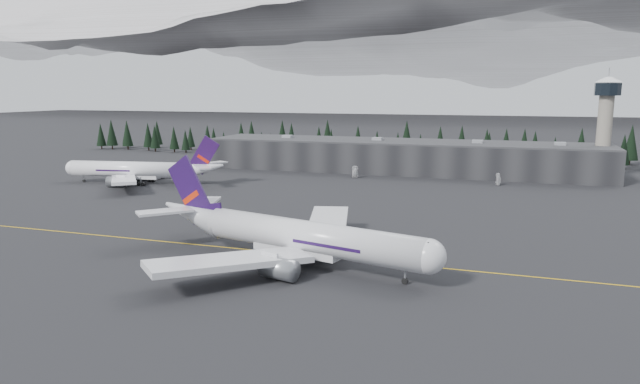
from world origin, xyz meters
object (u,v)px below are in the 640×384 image
(control_tower, at_px, (605,116))
(jet_main, at_px, (286,234))
(terminal, at_px, (401,156))
(jet_parked, at_px, (143,170))
(gse_vehicle_a, at_px, (355,176))
(gse_vehicle_b, at_px, (498,183))

(control_tower, bearing_deg, jet_main, -118.34)
(terminal, bearing_deg, control_tower, 2.29)
(control_tower, xyz_separation_m, jet_parked, (-156.38, -63.96, -18.45))
(gse_vehicle_a, relative_size, gse_vehicle_b, 1.06)
(gse_vehicle_a, height_order, gse_vehicle_b, gse_vehicle_b)
(terminal, height_order, gse_vehicle_b, terminal)
(terminal, height_order, jet_main, jet_main)
(control_tower, relative_size, jet_main, 0.59)
(gse_vehicle_a, bearing_deg, terminal, 44.66)
(control_tower, height_order, jet_main, control_tower)
(terminal, distance_m, gse_vehicle_a, 27.77)
(control_tower, distance_m, jet_parked, 169.96)
(control_tower, xyz_separation_m, gse_vehicle_b, (-35.90, -27.50, -22.66))
(gse_vehicle_a, distance_m, gse_vehicle_b, 52.23)
(gse_vehicle_b, bearing_deg, gse_vehicle_a, -117.90)
(jet_main, relative_size, gse_vehicle_b, 14.58)
(control_tower, height_order, gse_vehicle_a, control_tower)
(control_tower, relative_size, gse_vehicle_a, 8.05)
(jet_main, relative_size, jet_parked, 1.08)
(jet_main, distance_m, jet_parked, 109.69)
(control_tower, distance_m, jet_main, 154.50)
(jet_main, relative_size, gse_vehicle_a, 13.72)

